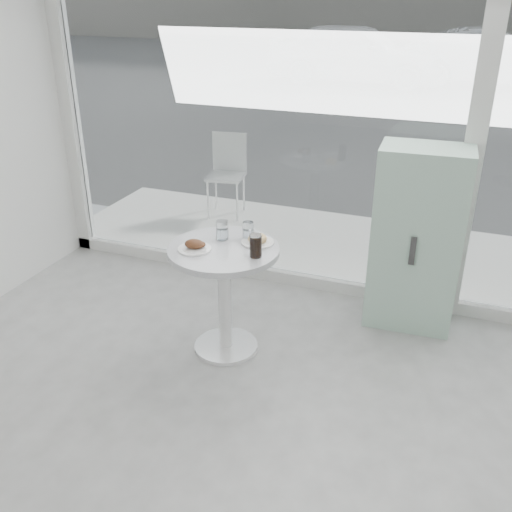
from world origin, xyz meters
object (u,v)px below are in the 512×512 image
at_px(mint_cabinet, 416,239).
at_px(car_white, 356,53).
at_px(plate_fritter, 195,246).
at_px(patio_chair, 228,169).
at_px(water_tumbler_a, 222,231).
at_px(plate_donut, 258,240).
at_px(water_tumbler_b, 248,232).
at_px(car_silver, 490,59).
at_px(cola_glass, 256,246).
at_px(main_table, 224,278).

relative_size(mint_cabinet, car_white, 0.30).
bearing_deg(mint_cabinet, plate_fritter, -146.81).
height_order(patio_chair, water_tumbler_a, patio_chair).
relative_size(patio_chair, plate_donut, 3.99).
distance_m(car_white, water_tumbler_b, 11.88).
height_order(car_silver, plate_fritter, car_silver).
bearing_deg(water_tumbler_b, cola_glass, -58.63).
height_order(car_silver, water_tumbler_b, car_silver).
relative_size(mint_cabinet, cola_glass, 9.08).
relative_size(car_silver, plate_donut, 19.24).
bearing_deg(water_tumbler_b, main_table, -118.02).
relative_size(car_silver, plate_fritter, 19.35).
bearing_deg(plate_fritter, plate_donut, 35.76).
distance_m(plate_donut, water_tumbler_b, 0.10).
xyz_separation_m(plate_donut, water_tumbler_b, (-0.08, 0.04, 0.03)).
bearing_deg(plate_fritter, water_tumbler_a, 66.79).
xyz_separation_m(plate_fritter, water_tumbler_b, (0.25, 0.28, 0.03)).
xyz_separation_m(main_table, car_white, (-1.69, 11.93, 0.19)).
height_order(plate_fritter, water_tumbler_b, water_tumbler_b).
bearing_deg(main_table, cola_glass, -11.74).
bearing_deg(patio_chair, water_tumbler_b, -72.13).
bearing_deg(water_tumbler_b, car_white, 98.65).
distance_m(patio_chair, plate_donut, 2.47).
bearing_deg(patio_chair, cola_glass, -71.68).
bearing_deg(mint_cabinet, water_tumbler_b, -150.46).
bearing_deg(water_tumbler_a, main_table, -63.28).
relative_size(main_table, water_tumbler_a, 6.01).
relative_size(main_table, patio_chair, 0.91).
bearing_deg(car_silver, car_white, 97.00).
distance_m(mint_cabinet, car_silver, 11.73).
xyz_separation_m(car_white, car_silver, (3.17, 0.63, -0.07)).
relative_size(plate_donut, water_tumbler_b, 1.80).
height_order(plate_fritter, cola_glass, cola_glass).
bearing_deg(car_silver, water_tumbler_a, 168.77).
height_order(mint_cabinet, water_tumbler_a, mint_cabinet).
height_order(plate_donut, cola_glass, cola_glass).
bearing_deg(patio_chair, water_tumbler_a, -76.23).
bearing_deg(plate_donut, water_tumbler_b, 153.42).
bearing_deg(car_white, water_tumbler_b, -170.66).
relative_size(car_white, cola_glass, 29.86).
height_order(patio_chair, water_tumbler_b, patio_chair).
bearing_deg(car_silver, plate_fritter, 168.48).
distance_m(mint_cabinet, cola_glass, 1.26).
xyz_separation_m(main_table, plate_fritter, (-0.15, -0.10, 0.25)).
relative_size(water_tumbler_b, cola_glass, 0.81).
height_order(car_white, plate_donut, car_white).
xyz_separation_m(car_silver, water_tumbler_b, (-1.38, -12.37, 0.15)).
height_order(patio_chair, car_white, car_white).
bearing_deg(patio_chair, main_table, -76.02).
xyz_separation_m(water_tumbler_b, cola_glass, (0.14, -0.23, 0.02)).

